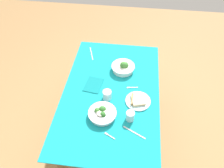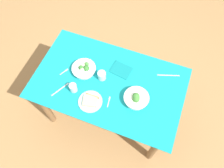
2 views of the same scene
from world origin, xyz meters
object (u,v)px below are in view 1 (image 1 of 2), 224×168
at_px(water_glass_center, 107,95).
at_px(table_knife_left, 91,54).
at_px(fork_by_far_bowl, 109,136).
at_px(broccoli_bowl_near, 102,113).
at_px(broccoli_bowl_far, 123,67).
at_px(bread_side_plate, 138,100).
at_px(fork_by_near_bowl, 132,88).
at_px(napkin_folded_upper, 94,85).
at_px(water_glass_side, 130,116).
at_px(table_knife_right, 134,133).

height_order(water_glass_center, table_knife_left, water_glass_center).
bearing_deg(fork_by_far_bowl, broccoli_bowl_near, -37.76).
relative_size(broccoli_bowl_far, bread_side_plate, 1.04).
relative_size(bread_side_plate, table_knife_left, 1.02).
bearing_deg(fork_by_far_bowl, fork_by_near_bowl, -77.34).
relative_size(broccoli_bowl_near, napkin_folded_upper, 1.20).
relative_size(water_glass_center, napkin_folded_upper, 0.45).
distance_m(broccoli_bowl_near, napkin_folded_upper, 0.35).
relative_size(broccoli_bowl_far, broccoli_bowl_near, 0.98).
xyz_separation_m(bread_side_plate, fork_by_far_bowl, (0.36, -0.20, -0.01)).
xyz_separation_m(water_glass_side, napkin_folded_upper, (-0.33, -0.36, -0.04)).
height_order(water_glass_side, table_knife_right, water_glass_side).
bearing_deg(broccoli_bowl_near, water_glass_side, 88.82).
height_order(broccoli_bowl_far, bread_side_plate, broccoli_bowl_far).
relative_size(water_glass_center, fork_by_near_bowl, 0.83).
bearing_deg(fork_by_far_bowl, napkin_folded_upper, -39.25).
height_order(broccoli_bowl_far, fork_by_far_bowl, broccoli_bowl_far).
distance_m(fork_by_far_bowl, fork_by_near_bowl, 0.53).
xyz_separation_m(broccoli_bowl_near, water_glass_center, (-0.19, 0.01, 0.01)).
bearing_deg(water_glass_side, fork_by_far_bowl, -40.42).
height_order(bread_side_plate, table_knife_left, bread_side_plate).
bearing_deg(table_knife_left, broccoli_bowl_far, -139.34).
distance_m(water_glass_side, table_knife_left, 0.90).
bearing_deg(water_glass_center, broccoli_bowl_near, -4.01).
relative_size(fork_by_far_bowl, fork_by_near_bowl, 0.87).
relative_size(water_glass_center, fork_by_far_bowl, 0.96).
bearing_deg(table_knife_right, bread_side_plate, -65.53).
bearing_deg(fork_by_near_bowl, bread_side_plate, 102.95).
distance_m(water_glass_side, napkin_folded_upper, 0.49).
height_order(fork_by_far_bowl, fork_by_near_bowl, same).
relative_size(bread_side_plate, fork_by_far_bowl, 2.42).
xyz_separation_m(bread_side_plate, fork_by_near_bowl, (-0.15, -0.06, -0.01)).
relative_size(broccoli_bowl_near, fork_by_far_bowl, 2.56).
bearing_deg(table_knife_left, napkin_folded_upper, 174.41).
relative_size(water_glass_side, napkin_folded_upper, 0.45).
bearing_deg(broccoli_bowl_far, water_glass_side, 10.63).
bearing_deg(broccoli_bowl_far, water_glass_center, -15.95).
xyz_separation_m(broccoli_bowl_far, bread_side_plate, (0.37, 0.16, -0.03)).
bearing_deg(broccoli_bowl_far, fork_by_near_bowl, 23.99).
xyz_separation_m(water_glass_center, fork_by_far_bowl, (0.36, 0.07, -0.04)).
relative_size(fork_by_near_bowl, napkin_folded_upper, 0.54).
distance_m(table_knife_right, napkin_folded_upper, 0.60).
bearing_deg(fork_by_near_bowl, napkin_folded_upper, -7.10).
distance_m(broccoli_bowl_far, napkin_folded_upper, 0.34).
bearing_deg(bread_side_plate, water_glass_center, -90.73).
bearing_deg(bread_side_plate, broccoli_bowl_far, -156.90).
bearing_deg(fork_by_near_bowl, fork_by_far_bowl, 66.08).
relative_size(bread_side_plate, water_glass_center, 2.53).
bearing_deg(fork_by_near_bowl, table_knife_left, -52.34).
distance_m(fork_by_near_bowl, table_knife_left, 0.62).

